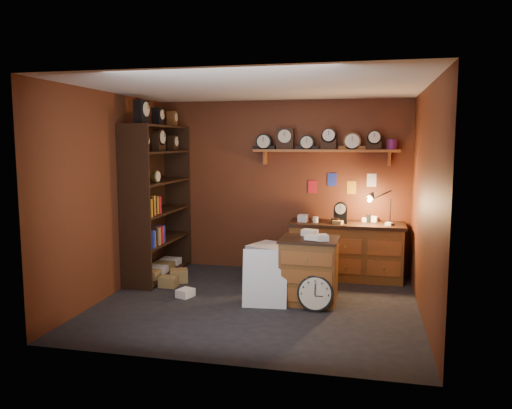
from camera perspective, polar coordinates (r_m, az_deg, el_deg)
The scene contains 11 objects.
floor at distance 6.50m, azimuth 0.13°, elevation -11.23°, with size 4.00×4.00×0.00m, color black.
room_shell at distance 6.27m, azimuth 0.75°, elevation 4.14°, with size 4.02×3.62×2.71m.
shelving_unit at distance 7.71m, azimuth -11.38°, elevation 1.08°, with size 0.47×1.60×2.58m.
workbench at distance 7.67m, azimuth 10.26°, elevation -4.83°, with size 1.71×0.66×1.36m.
low_cabinet at distance 6.46m, azimuth 6.08°, elevation -7.21°, with size 0.75×0.63×0.92m.
big_round_clock at distance 6.21m, azimuth 6.79°, elevation -10.06°, with size 0.44×0.15×0.44m.
white_panel at distance 6.38m, azimuth 1.00°, elevation -11.58°, with size 0.55×0.02×0.74m, color silver.
mini_fridge at distance 7.35m, azimuth 1.70°, elevation -6.77°, with size 0.70×0.73×0.56m.
floor_box_a at distance 7.30m, azimuth -9.97°, elevation -8.67°, with size 0.24×0.20×0.15m, color #9C7B44.
floor_box_b at distance 6.81m, azimuth -8.07°, elevation -9.98°, with size 0.18×0.21×0.11m, color white.
floor_box_c at distance 7.50m, azimuth -8.81°, elevation -8.04°, with size 0.26×0.21×0.19m, color #9C7B44.
Camera 1 is at (1.33, -6.02, 2.05)m, focal length 35.00 mm.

